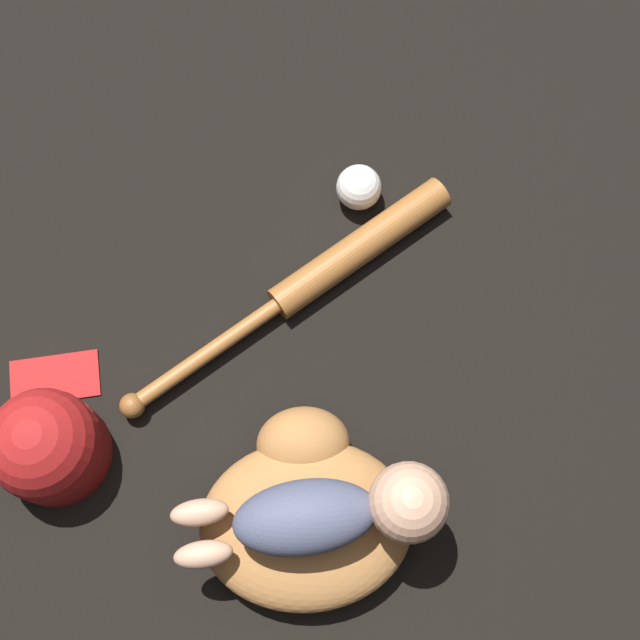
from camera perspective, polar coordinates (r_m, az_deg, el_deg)
name	(u,v)px	position (r m, az deg, el deg)	size (l,w,h in m)	color
ground_plane	(296,504)	(1.32, -1.53, -11.72)	(6.00, 6.00, 0.00)	black
baseball_glove	(305,510)	(1.27, -0.94, -12.06)	(0.34, 0.32, 0.10)	#A8703D
baby_figure	(339,512)	(1.18, 1.24, -12.22)	(0.37, 0.18, 0.11)	#4C516B
baseball_bat	(329,269)	(1.38, 0.60, 3.29)	(0.46, 0.45, 0.05)	#9E602D
baseball	(359,187)	(1.43, 2.50, 8.47)	(0.07, 0.07, 0.07)	white
baseball_cap	(47,445)	(1.33, -17.09, -7.65)	(0.19, 0.24, 0.16)	maroon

